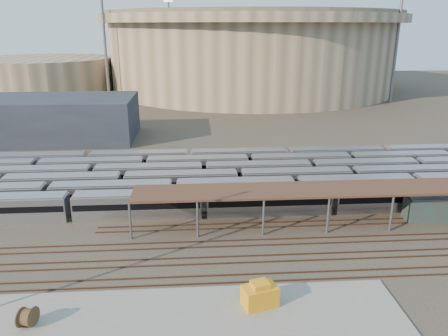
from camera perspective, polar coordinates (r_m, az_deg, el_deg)
The scene contains 13 objects.
ground at distance 56.57m, azimuth -3.99°, elevation -9.56°, with size 420.00×420.00×0.00m, color #383026.
apron at distance 44.12m, azimuth -10.79°, elevation -18.61°, with size 50.00×9.00×0.20m, color gray.
subway_trains at distance 72.83m, azimuth -4.20°, elevation -1.51°, with size 128.06×23.90×3.60m.
inspection_shed at distance 62.01m, azimuth 16.68°, elevation -2.71°, with size 60.30×6.00×5.30m.
empty_tracks at distance 52.15m, azimuth -3.98°, elevation -12.03°, with size 170.00×9.62×0.18m.
stadium at distance 191.91m, azimuth 3.51°, elevation 15.24°, with size 124.00×124.00×32.50m.
secondary_arena at distance 190.92m, azimuth -22.85°, elevation 11.02°, with size 56.00×56.00×14.00m, color #9D876A.
service_building at distance 112.91m, azimuth -22.30°, elevation 5.97°, with size 42.00×20.00×10.00m, color #1E232D.
floodlight_0 at distance 163.04m, azimuth -15.31°, elevation 15.61°, with size 4.00×1.00×38.40m.
floodlight_2 at distance 165.52m, azimuth 21.66°, elevation 15.03°, with size 4.00×1.00×38.40m.
floodlight_3 at distance 210.41m, azimuth -7.11°, elevation 16.54°, with size 4.00×1.00×38.40m.
cable_reel_east at distance 45.39m, azimuth -24.28°, elevation -17.32°, with size 1.87×1.87×1.04m, color #513A20.
yellow_equipment at distance 44.33m, azimuth 4.70°, elevation -16.32°, with size 3.30×2.06×2.06m, color orange.
Camera 1 is at (0.41, -50.08, 26.31)m, focal length 35.00 mm.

